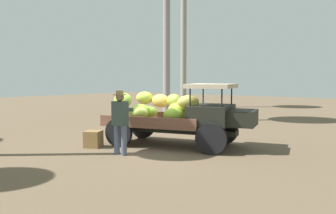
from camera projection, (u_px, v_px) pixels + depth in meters
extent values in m
plane|color=brown|center=(158.00, 146.00, 10.30)|extent=(60.00, 60.00, 0.00)
cube|color=black|center=(171.00, 130.00, 10.33)|extent=(3.97, 1.50, 0.16)
cylinder|color=black|center=(224.00, 130.00, 10.53)|extent=(0.86, 0.36, 0.85)
cylinder|color=black|center=(211.00, 139.00, 9.05)|extent=(0.86, 0.36, 0.85)
cylinder|color=black|center=(143.00, 126.00, 11.57)|extent=(0.86, 0.36, 0.85)
cylinder|color=black|center=(119.00, 133.00, 10.09)|extent=(0.86, 0.36, 0.85)
cube|color=brown|center=(157.00, 123.00, 10.48)|extent=(3.35, 2.46, 0.10)
cube|color=brown|center=(167.00, 115.00, 11.20)|extent=(2.91, 0.88, 0.22)
cube|color=brown|center=(146.00, 121.00, 9.72)|extent=(2.91, 0.88, 0.22)
cube|color=black|center=(212.00, 115.00, 9.82)|extent=(1.47, 1.76, 0.55)
cube|color=black|center=(243.00, 118.00, 9.49)|extent=(0.96, 1.21, 0.44)
cylinder|color=black|center=(232.00, 95.00, 10.21)|extent=(0.04, 0.04, 0.55)
cylinder|color=black|center=(222.00, 97.00, 9.02)|extent=(0.04, 0.04, 0.55)
cylinder|color=black|center=(203.00, 94.00, 10.54)|extent=(0.04, 0.04, 0.55)
cylinder|color=black|center=(190.00, 96.00, 9.34)|extent=(0.04, 0.04, 0.55)
cube|color=#B9A78C|center=(212.00, 86.00, 9.75)|extent=(1.58, 1.79, 0.12)
ellipsoid|color=#93BF3D|center=(123.00, 100.00, 10.27)|extent=(0.70, 0.65, 0.57)
ellipsoid|color=gold|center=(160.00, 101.00, 10.86)|extent=(0.66, 0.44, 0.43)
ellipsoid|color=#89B034|center=(146.00, 112.00, 10.37)|extent=(0.80, 0.70, 0.44)
ellipsoid|color=#ADC041|center=(145.00, 98.00, 11.05)|extent=(0.68, 0.66, 0.41)
ellipsoid|color=#8ABB2F|center=(141.00, 110.00, 10.34)|extent=(0.73, 0.63, 0.48)
ellipsoid|color=#97AB40|center=(174.00, 101.00, 10.72)|extent=(0.55, 0.52, 0.48)
ellipsoid|color=#87AF2D|center=(174.00, 115.00, 9.74)|extent=(0.78, 0.76, 0.49)
ellipsoid|color=#AFCD4C|center=(138.00, 112.00, 10.25)|extent=(0.75, 0.62, 0.43)
ellipsoid|color=#BDB44D|center=(188.00, 102.00, 9.81)|extent=(0.78, 0.76, 0.44)
ellipsoid|color=gold|center=(179.00, 109.00, 10.24)|extent=(0.81, 0.74, 0.53)
ellipsoid|color=yellow|center=(173.00, 114.00, 10.46)|extent=(0.47, 0.52, 0.54)
cylinder|color=#4F5973|center=(117.00, 139.00, 9.11)|extent=(0.15, 0.15, 0.79)
cylinder|color=#4F5973|center=(124.00, 141.00, 8.96)|extent=(0.15, 0.15, 0.79)
cube|color=#384741|center=(120.00, 113.00, 8.97)|extent=(0.41, 0.25, 0.63)
cylinder|color=#384741|center=(120.00, 109.00, 9.11)|extent=(0.33, 0.37, 0.10)
cylinder|color=#384741|center=(125.00, 110.00, 8.99)|extent=(0.32, 0.38, 0.10)
sphere|color=#826A4D|center=(120.00, 97.00, 8.94)|extent=(0.22, 0.22, 0.22)
cylinder|color=#98804D|center=(120.00, 95.00, 8.93)|extent=(0.34, 0.34, 0.02)
cylinder|color=#98804D|center=(120.00, 92.00, 8.93)|extent=(0.20, 0.20, 0.10)
cube|color=olive|center=(93.00, 139.00, 10.06)|extent=(0.61, 0.61, 0.48)
cylinder|color=gray|center=(167.00, 43.00, 16.15)|extent=(0.33, 0.33, 7.40)
cylinder|color=gray|center=(184.00, 42.00, 23.84)|extent=(0.41, 0.41, 9.07)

